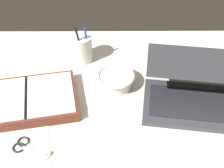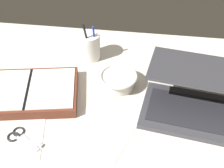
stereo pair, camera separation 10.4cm
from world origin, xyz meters
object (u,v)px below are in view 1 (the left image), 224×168
(pen_cup, at_px, (82,48))
(planner, at_px, (27,101))
(scissors, at_px, (25,146))
(bowl, at_px, (116,79))
(laptop, at_px, (195,90))

(pen_cup, distance_m, planner, 0.30)
(pen_cup, height_order, scissors, pen_cup)
(pen_cup, bearing_deg, planner, -124.81)
(bowl, relative_size, planner, 0.37)
(bowl, bearing_deg, scissors, -135.88)
(pen_cup, xyz_separation_m, scissors, (-0.15, -0.42, -0.05))
(laptop, xyz_separation_m, bowl, (-0.27, 0.08, -0.02))
(pen_cup, xyz_separation_m, planner, (-0.17, -0.25, -0.04))
(pen_cup, bearing_deg, scissors, -109.24)
(planner, bearing_deg, bowl, 6.84)
(laptop, bearing_deg, scissors, -152.75)
(bowl, relative_size, scissors, 1.14)
(laptop, height_order, scissors, laptop)
(bowl, xyz_separation_m, planner, (-0.30, -0.10, -0.01))
(bowl, bearing_deg, planner, -162.58)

